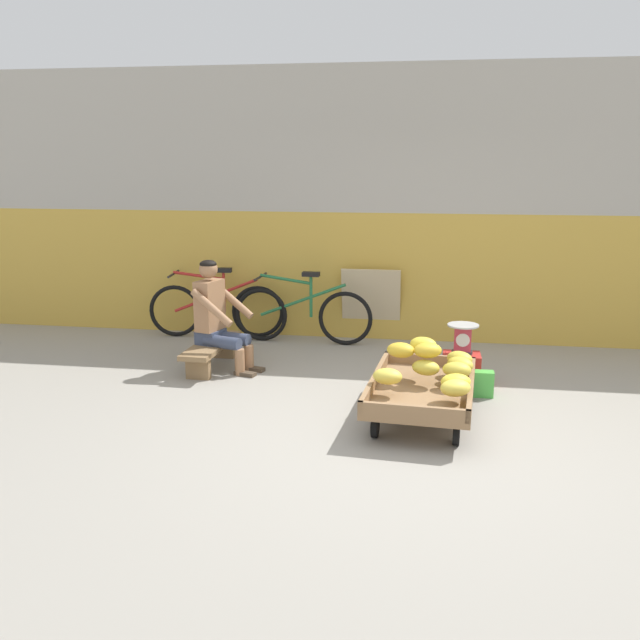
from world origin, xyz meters
TOP-DOWN VIEW (x-y plane):
  - ground_plane at (0.00, 0.00)m, footprint 80.00×80.00m
  - back_wall at (0.00, 3.17)m, footprint 16.00×0.30m
  - banana_cart at (0.19, 0.44)m, footprint 0.95×1.50m
  - banana_pile at (0.29, 0.48)m, footprint 0.88×1.09m
  - low_bench at (-2.01, 1.56)m, footprint 0.34×1.11m
  - vendor_seated at (-1.93, 1.53)m, footprint 0.73×0.59m
  - plastic_crate at (0.55, 1.44)m, footprint 0.36×0.28m
  - weighing_scale at (0.55, 1.44)m, footprint 0.30×0.30m
  - bicycle_near_left at (-2.35, 2.81)m, footprint 1.66×0.48m
  - bicycle_far_left at (-1.26, 2.70)m, footprint 1.66×0.48m
  - sign_board at (-0.47, 2.99)m, footprint 0.70×0.25m
  - shopping_bag at (0.74, 1.08)m, footprint 0.18×0.12m

SIDE VIEW (x-z plane):
  - ground_plane at x=0.00m, z-range 0.00..0.00m
  - shopping_bag at x=0.74m, z-range 0.00..0.24m
  - plastic_crate at x=0.55m, z-range 0.00..0.30m
  - low_bench at x=-2.01m, z-range 0.06..0.33m
  - banana_cart at x=0.19m, z-range 0.06..0.42m
  - bicycle_near_left at x=-2.35m, z-range -0.08..0.78m
  - bicycle_far_left at x=-1.26m, z-range -0.08..0.78m
  - sign_board at x=-0.47m, z-range 0.00..0.87m
  - weighing_scale at x=0.55m, z-range 0.31..0.60m
  - banana_pile at x=0.29m, z-range 0.33..0.60m
  - vendor_seated at x=-1.93m, z-range 0.00..1.14m
  - back_wall at x=0.00m, z-range 0.00..3.20m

